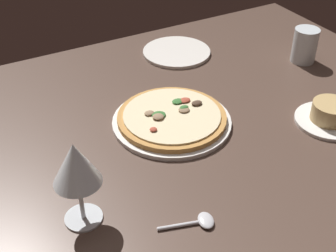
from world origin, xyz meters
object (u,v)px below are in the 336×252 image
(ramekin_on_saucer, at_px, (330,115))
(side_plate, at_px, (177,52))
(wine_glass_far, at_px, (76,166))
(pizza_main, at_px, (172,119))
(water_glass, at_px, (305,47))
(spoon, at_px, (199,222))

(ramekin_on_saucer, distance_m, side_plate, 0.48)
(wine_glass_far, relative_size, side_plate, 0.86)
(ramekin_on_saucer, height_order, side_plate, ramekin_on_saucer)
(wine_glass_far, distance_m, side_plate, 0.67)
(pizza_main, relative_size, wine_glass_far, 1.62)
(water_glass, relative_size, side_plate, 0.49)
(spoon, bearing_deg, ramekin_on_saucer, -164.41)
(ramekin_on_saucer, relative_size, wine_glass_far, 0.92)
(ramekin_on_saucer, bearing_deg, side_plate, -73.92)
(water_glass, bearing_deg, spoon, 33.06)
(ramekin_on_saucer, distance_m, wine_glass_far, 0.60)
(side_plate, height_order, spoon, spoon)
(side_plate, xyz_separation_m, spoon, (0.29, 0.58, 0.00))
(pizza_main, height_order, water_glass, water_glass)
(pizza_main, xyz_separation_m, water_glass, (-0.47, -0.09, 0.03))
(side_plate, distance_m, spoon, 0.65)
(wine_glass_far, distance_m, spoon, 0.24)
(ramekin_on_saucer, height_order, water_glass, water_glass)
(water_glass, bearing_deg, wine_glass_far, 19.53)
(wine_glass_far, bearing_deg, ramekin_on_saucer, -179.14)
(ramekin_on_saucer, relative_size, side_plate, 0.79)
(spoon, bearing_deg, pizza_main, -110.24)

